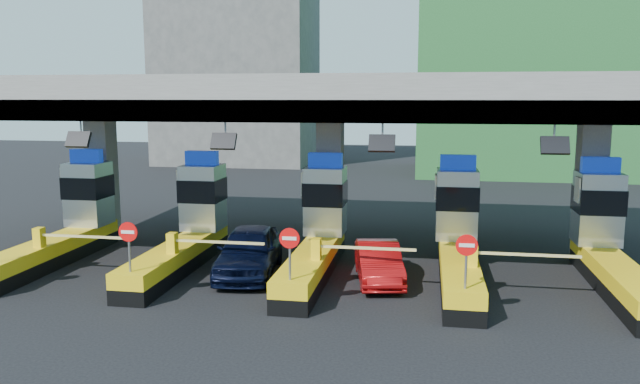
# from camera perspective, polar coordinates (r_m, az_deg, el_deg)

# --- Properties ---
(ground) EXTENTS (120.00, 120.00, 0.00)m
(ground) POSITION_cam_1_polar(r_m,az_deg,el_deg) (23.02, -0.24, -7.16)
(ground) COLOR black
(ground) RESTS_ON ground
(toll_canopy) EXTENTS (28.00, 12.09, 7.00)m
(toll_canopy) POSITION_cam_1_polar(r_m,az_deg,el_deg) (24.98, 0.91, 8.34)
(toll_canopy) COLOR slate
(toll_canopy) RESTS_ON ground
(toll_lane_far_left) EXTENTS (4.43, 8.00, 4.16)m
(toll_lane_far_left) POSITION_cam_1_polar(r_m,az_deg,el_deg) (26.53, -21.94, -2.57)
(toll_lane_far_left) COLOR black
(toll_lane_far_left) RESTS_ON ground
(toll_lane_left) EXTENTS (4.43, 8.00, 4.16)m
(toll_lane_left) POSITION_cam_1_polar(r_m,az_deg,el_deg) (24.29, -11.83, -3.11)
(toll_lane_left) COLOR black
(toll_lane_left) RESTS_ON ground
(toll_lane_center) EXTENTS (4.43, 8.00, 4.16)m
(toll_lane_center) POSITION_cam_1_polar(r_m,az_deg,el_deg) (22.95, -0.11, -3.61)
(toll_lane_center) COLOR black
(toll_lane_center) RESTS_ON ground
(toll_lane_right) EXTENTS (4.43, 8.00, 4.16)m
(toll_lane_right) POSITION_cam_1_polar(r_m,az_deg,el_deg) (22.65, 12.48, -3.99)
(toll_lane_right) COLOR black
(toll_lane_right) RESTS_ON ground
(toll_lane_far_right) EXTENTS (4.43, 8.00, 4.16)m
(toll_lane_far_right) POSITION_cam_1_polar(r_m,az_deg,el_deg) (23.44, 24.81, -4.17)
(toll_lane_far_right) COLOR black
(toll_lane_far_right) RESTS_ON ground
(bg_building_concrete) EXTENTS (14.00, 10.00, 18.00)m
(bg_building_concrete) POSITION_cam_1_polar(r_m,az_deg,el_deg) (60.56, -7.52, 11.21)
(bg_building_concrete) COLOR #4C4C49
(bg_building_concrete) RESTS_ON ground
(van) EXTENTS (2.62, 5.25, 1.72)m
(van) POSITION_cam_1_polar(r_m,az_deg,el_deg) (22.44, -6.50, -5.36)
(van) COLOR black
(van) RESTS_ON ground
(red_car) EXTENTS (2.11, 4.24, 1.34)m
(red_car) POSITION_cam_1_polar(r_m,az_deg,el_deg) (21.59, 5.39, -6.43)
(red_car) COLOR #980B0D
(red_car) RESTS_ON ground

